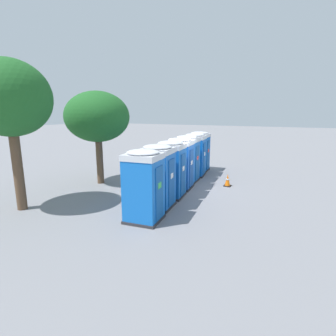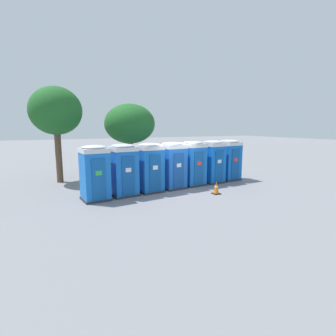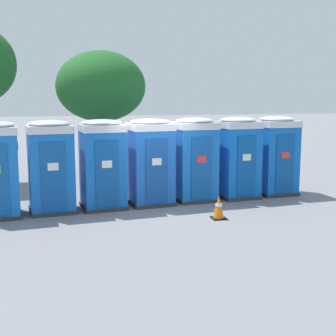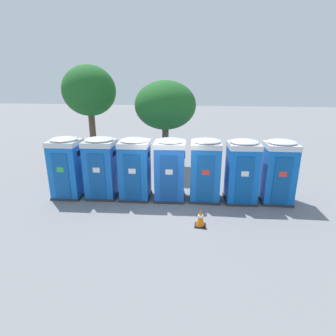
{
  "view_description": "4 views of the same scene",
  "coord_description": "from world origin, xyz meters",
  "px_view_note": "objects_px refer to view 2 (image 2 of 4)",
  "views": [
    {
      "loc": [
        -11.74,
        -4.73,
        3.79
      ],
      "look_at": [
        -1.77,
        0.15,
        1.39
      ],
      "focal_mm": 28.0,
      "sensor_mm": 36.0,
      "label": 1
    },
    {
      "loc": [
        -6.49,
        -12.16,
        3.39
      ],
      "look_at": [
        -0.34,
        0.3,
        1.15
      ],
      "focal_mm": 28.0,
      "sensor_mm": 36.0,
      "label": 2
    },
    {
      "loc": [
        -2.71,
        -13.0,
        3.22
      ],
      "look_at": [
        0.51,
        0.39,
        1.05
      ],
      "focal_mm": 50.0,
      "sensor_mm": 36.0,
      "label": 3
    },
    {
      "loc": [
        1.7,
        -9.62,
        4.43
      ],
      "look_at": [
        -0.11,
        0.32,
        1.33
      ],
      "focal_mm": 28.0,
      "sensor_mm": 36.0,
      "label": 4
    }
  ],
  "objects_px": {
    "portapotty_3": "(173,165)",
    "portapotty_5": "(213,161)",
    "traffic_cone": "(216,188)",
    "portapotty_0": "(95,173)",
    "portapotty_4": "(193,163)",
    "portapotty_2": "(150,167)",
    "portapotty_6": "(229,160)",
    "portapotty_1": "(123,170)",
    "street_tree_1": "(56,111)",
    "street_tree_0": "(130,124)"
  },
  "relations": [
    {
      "from": "portapotty_1",
      "to": "portapotty_6",
      "type": "bearing_deg",
      "value": 6.05
    },
    {
      "from": "portapotty_5",
      "to": "street_tree_1",
      "type": "relative_size",
      "value": 0.45
    },
    {
      "from": "portapotty_1",
      "to": "traffic_cone",
      "type": "relative_size",
      "value": 3.97
    },
    {
      "from": "portapotty_1",
      "to": "portapotty_2",
      "type": "xyz_separation_m",
      "value": [
        1.42,
        0.11,
        0.0
      ]
    },
    {
      "from": "portapotty_5",
      "to": "portapotty_6",
      "type": "relative_size",
      "value": 1.0
    },
    {
      "from": "portapotty_6",
      "to": "street_tree_0",
      "type": "height_order",
      "value": "street_tree_0"
    },
    {
      "from": "portapotty_3",
      "to": "street_tree_1",
      "type": "xyz_separation_m",
      "value": [
        -5.42,
        4.45,
        2.94
      ]
    },
    {
      "from": "portapotty_3",
      "to": "portapotty_4",
      "type": "xyz_separation_m",
      "value": [
        1.41,
        0.19,
        0.0
      ]
    },
    {
      "from": "portapotty_4",
      "to": "portapotty_6",
      "type": "distance_m",
      "value": 2.85
    },
    {
      "from": "portapotty_2",
      "to": "portapotty_6",
      "type": "height_order",
      "value": "same"
    },
    {
      "from": "portapotty_0",
      "to": "portapotty_5",
      "type": "height_order",
      "value": "same"
    },
    {
      "from": "portapotty_6",
      "to": "portapotty_3",
      "type": "bearing_deg",
      "value": -173.54
    },
    {
      "from": "street_tree_0",
      "to": "portapotty_3",
      "type": "bearing_deg",
      "value": -76.81
    },
    {
      "from": "portapotty_1",
      "to": "portapotty_2",
      "type": "distance_m",
      "value": 1.43
    },
    {
      "from": "portapotty_1",
      "to": "portapotty_2",
      "type": "height_order",
      "value": "same"
    },
    {
      "from": "portapotty_1",
      "to": "portapotty_3",
      "type": "relative_size",
      "value": 1.0
    },
    {
      "from": "portapotty_3",
      "to": "portapotty_4",
      "type": "relative_size",
      "value": 1.0
    },
    {
      "from": "portapotty_2",
      "to": "portapotty_5",
      "type": "relative_size",
      "value": 1.0
    },
    {
      "from": "portapotty_0",
      "to": "traffic_cone",
      "type": "xyz_separation_m",
      "value": [
        5.65,
        -1.6,
        -0.97
      ]
    },
    {
      "from": "portapotty_0",
      "to": "portapotty_6",
      "type": "distance_m",
      "value": 8.56
    },
    {
      "from": "portapotty_4",
      "to": "street_tree_1",
      "type": "relative_size",
      "value": 0.45
    },
    {
      "from": "portapotty_0",
      "to": "street_tree_1",
      "type": "distance_m",
      "value": 5.86
    },
    {
      "from": "portapotty_2",
      "to": "portapotty_6",
      "type": "xyz_separation_m",
      "value": [
        5.67,
        0.64,
        0.0
      ]
    },
    {
      "from": "portapotty_4",
      "to": "portapotty_5",
      "type": "distance_m",
      "value": 1.43
    },
    {
      "from": "portapotty_5",
      "to": "traffic_cone",
      "type": "bearing_deg",
      "value": -121.44
    },
    {
      "from": "portapotty_3",
      "to": "portapotty_5",
      "type": "distance_m",
      "value": 2.85
    },
    {
      "from": "portapotty_4",
      "to": "street_tree_0",
      "type": "distance_m",
      "value": 5.2
    },
    {
      "from": "portapotty_6",
      "to": "traffic_cone",
      "type": "xyz_separation_m",
      "value": [
        -2.86,
        -2.56,
        -0.97
      ]
    },
    {
      "from": "portapotty_5",
      "to": "traffic_cone",
      "type": "xyz_separation_m",
      "value": [
        -1.44,
        -2.36,
        -0.97
      ]
    },
    {
      "from": "portapotty_2",
      "to": "portapotty_4",
      "type": "relative_size",
      "value": 1.0
    },
    {
      "from": "portapotty_1",
      "to": "street_tree_0",
      "type": "xyz_separation_m",
      "value": [
        1.85,
        4.51,
        2.22
      ]
    },
    {
      "from": "portapotty_3",
      "to": "portapotty_5",
      "type": "height_order",
      "value": "same"
    },
    {
      "from": "portapotty_4",
      "to": "traffic_cone",
      "type": "bearing_deg",
      "value": -90.48
    },
    {
      "from": "portapotty_4",
      "to": "portapotty_6",
      "type": "relative_size",
      "value": 1.0
    },
    {
      "from": "portapotty_2",
      "to": "portapotty_4",
      "type": "xyz_separation_m",
      "value": [
        2.83,
        0.35,
        -0.0
      ]
    },
    {
      "from": "portapotty_0",
      "to": "portapotty_1",
      "type": "distance_m",
      "value": 1.43
    },
    {
      "from": "portapotty_0",
      "to": "portapotty_4",
      "type": "distance_m",
      "value": 5.71
    },
    {
      "from": "portapotty_1",
      "to": "portapotty_3",
      "type": "height_order",
      "value": "same"
    },
    {
      "from": "portapotty_1",
      "to": "portapotty_3",
      "type": "bearing_deg",
      "value": 5.43
    },
    {
      "from": "portapotty_1",
      "to": "portapotty_4",
      "type": "bearing_deg",
      "value": 6.21
    },
    {
      "from": "portapotty_2",
      "to": "portapotty_6",
      "type": "relative_size",
      "value": 1.0
    },
    {
      "from": "portapotty_6",
      "to": "street_tree_0",
      "type": "xyz_separation_m",
      "value": [
        -5.24,
        3.75,
        2.22
      ]
    },
    {
      "from": "portapotty_0",
      "to": "traffic_cone",
      "type": "relative_size",
      "value": 3.97
    },
    {
      "from": "street_tree_1",
      "to": "traffic_cone",
      "type": "xyz_separation_m",
      "value": [
        6.82,
        -6.53,
        -3.91
      ]
    },
    {
      "from": "portapotty_4",
      "to": "portapotty_0",
      "type": "bearing_deg",
      "value": -173.22
    },
    {
      "from": "portapotty_1",
      "to": "street_tree_0",
      "type": "bearing_deg",
      "value": 67.71
    },
    {
      "from": "portapotty_5",
      "to": "street_tree_1",
      "type": "height_order",
      "value": "street_tree_1"
    },
    {
      "from": "portapotty_2",
      "to": "street_tree_0",
      "type": "bearing_deg",
      "value": 84.48
    },
    {
      "from": "traffic_cone",
      "to": "street_tree_1",
      "type": "bearing_deg",
      "value": 136.26
    },
    {
      "from": "portapotty_2",
      "to": "portapotty_6",
      "type": "bearing_deg",
      "value": 6.43
    }
  ]
}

